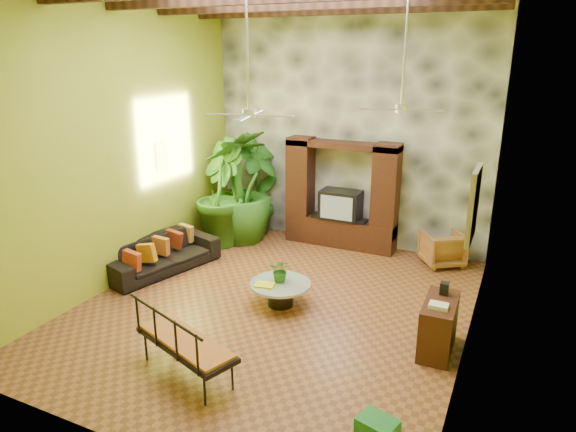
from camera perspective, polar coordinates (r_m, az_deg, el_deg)
The scene contains 20 objects.
ground at distance 8.67m, azimuth -1.38°, elevation -9.97°, with size 7.00×7.00×0.00m, color brown.
back_wall at distance 11.01m, azimuth 6.81°, elevation 9.68°, with size 6.00×0.02×5.00m, color #93B128.
left_wall at distance 9.53m, azimuth -18.01°, elevation 7.67°, with size 0.02×7.00×5.00m, color #93B128.
right_wall at distance 7.03m, azimuth 20.95°, elevation 3.95°, with size 0.02×7.00×5.00m, color #93B128.
stone_accent_wall at distance 10.95m, azimuth 6.71°, elevation 9.64°, with size 5.98×0.10×4.98m, color #36393E.
entertainment_center at distance 11.00m, azimuth 5.91°, elevation 1.51°, with size 2.40×0.55×2.30m.
ceiling_fan_front at distance 7.43m, azimuth -4.42°, elevation 12.83°, with size 1.28×1.28×1.86m.
ceiling_fan_back at distance 8.28m, azimuth 12.55°, elevation 12.99°, with size 1.28×1.28×1.86m.
wall_art_mask at distance 10.31m, azimuth -13.87°, elevation 6.48°, with size 0.06×0.32×0.55m, color gold.
wall_art_painting at distance 6.50m, azimuth 19.93°, elevation 1.16°, with size 0.06×0.70×0.90m, color #284E94.
sofa at distance 10.17m, azimuth -13.90°, elevation -4.12°, with size 2.25×0.88×0.66m, color black.
wicker_armchair at distance 10.56m, azimuth 16.75°, elevation -3.46°, with size 0.73×0.75×0.68m, color brown.
tall_plant_a at distance 11.63m, azimuth -3.54°, elevation 3.45°, with size 1.21×0.82×2.31m, color #205917.
tall_plant_b at distance 11.13m, azimuth -7.65°, elevation 2.60°, with size 1.26×1.01×2.29m, color #2A641A.
tall_plant_c at distance 11.22m, azimuth -5.38°, elevation 3.31°, with size 1.39×1.39×2.48m, color #2B641A.
coffee_table at distance 8.60m, azimuth -0.84°, elevation -8.29°, with size 1.02×1.02×0.40m.
centerpiece_plant at distance 8.50m, azimuth -0.81°, elevation -6.06°, with size 0.36×0.31×0.40m, color #235E18.
yellow_tray at distance 8.43m, azimuth -2.65°, elevation -7.67°, with size 0.32×0.23×0.03m, color yellow.
iron_bench at distance 6.84m, azimuth -11.70°, elevation -13.46°, with size 1.66×1.08×0.57m.
side_console at distance 7.64m, azimuth 16.37°, elevation -11.64°, with size 0.43×0.95×0.76m, color #341D10.
Camera 1 is at (3.45, -6.84, 4.05)m, focal length 32.00 mm.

